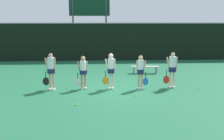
% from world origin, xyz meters
% --- Properties ---
extents(ground_plane, '(140.00, 140.00, 0.00)m').
position_xyz_m(ground_plane, '(0.00, 0.00, 0.00)').
color(ground_plane, '#216642').
extents(fence_windscreen, '(60.00, 0.08, 3.09)m').
position_xyz_m(fence_windscreen, '(0.00, 9.10, 1.56)').
color(fence_windscreen, black).
rests_on(fence_windscreen, ground_plane).
extents(scoreboard, '(3.54, 0.15, 5.43)m').
position_xyz_m(scoreboard, '(-1.41, 11.04, 4.17)').
color(scoreboard, '#515156').
rests_on(scoreboard, ground_plane).
extents(bench_courtside, '(1.75, 0.48, 0.46)m').
position_xyz_m(bench_courtside, '(2.28, 3.69, 0.39)').
color(bench_courtside, '#B2B2B7').
rests_on(bench_courtside, ground_plane).
extents(player_0, '(0.66, 0.38, 1.80)m').
position_xyz_m(player_0, '(-2.92, -0.01, 1.06)').
color(player_0, tan).
rests_on(player_0, ground_plane).
extents(player_1, '(0.64, 0.36, 1.63)m').
position_xyz_m(player_1, '(-1.41, 0.09, 0.96)').
color(player_1, tan).
rests_on(player_1, ground_plane).
extents(player_2, '(0.64, 0.34, 1.76)m').
position_xyz_m(player_2, '(-0.07, -0.00, 1.05)').
color(player_2, beige).
rests_on(player_2, ground_plane).
extents(player_3, '(0.61, 0.33, 1.67)m').
position_xyz_m(player_3, '(1.38, -0.08, 0.98)').
color(player_3, tan).
rests_on(player_3, ground_plane).
extents(player_4, '(0.66, 0.37, 1.78)m').
position_xyz_m(player_4, '(2.97, 0.10, 1.05)').
color(player_4, beige).
rests_on(player_4, ground_plane).
extents(tennis_ball_0, '(0.07, 0.07, 0.07)m').
position_xyz_m(tennis_ball_0, '(4.18, -0.28, 0.03)').
color(tennis_ball_0, '#CCE033').
rests_on(tennis_ball_0, ground_plane).
extents(tennis_ball_1, '(0.06, 0.06, 0.06)m').
position_xyz_m(tennis_ball_1, '(1.00, -1.30, 0.03)').
color(tennis_ball_1, '#CCE033').
rests_on(tennis_ball_1, ground_plane).
extents(tennis_ball_2, '(0.07, 0.07, 0.07)m').
position_xyz_m(tennis_ball_2, '(0.43, 0.52, 0.04)').
color(tennis_ball_2, '#CCE033').
rests_on(tennis_ball_2, ground_plane).
extents(tennis_ball_3, '(0.07, 0.07, 0.07)m').
position_xyz_m(tennis_ball_3, '(-1.56, -2.43, 0.03)').
color(tennis_ball_3, '#CCE033').
rests_on(tennis_ball_3, ground_plane).
extents(tennis_ball_4, '(0.07, 0.07, 0.07)m').
position_xyz_m(tennis_ball_4, '(-4.39, 1.33, 0.04)').
color(tennis_ball_4, '#CCE033').
rests_on(tennis_ball_4, ground_plane).
extents(tennis_ball_5, '(0.07, 0.07, 0.07)m').
position_xyz_m(tennis_ball_5, '(2.05, 0.62, 0.04)').
color(tennis_ball_5, '#CCE033').
rests_on(tennis_ball_5, ground_plane).
extents(tennis_ball_6, '(0.07, 0.07, 0.07)m').
position_xyz_m(tennis_ball_6, '(-2.23, 0.18, 0.04)').
color(tennis_ball_6, '#CCE033').
rests_on(tennis_ball_6, ground_plane).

